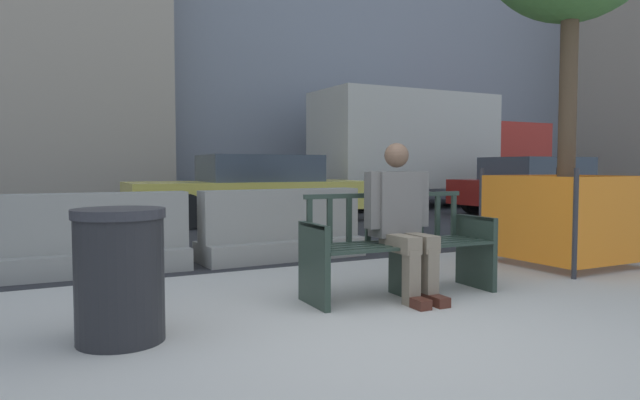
% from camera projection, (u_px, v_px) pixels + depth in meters
% --- Properties ---
extents(ground_plane, '(200.00, 200.00, 0.00)m').
position_uv_depth(ground_plane, '(391.00, 337.00, 3.73)').
color(ground_plane, '#B7B2A8').
extents(street_asphalt, '(120.00, 12.00, 0.01)m').
position_uv_depth(street_asphalt, '(143.00, 222.00, 11.43)').
color(street_asphalt, '#28282B').
rests_on(street_asphalt, ground).
extents(street_bench, '(1.71, 0.60, 0.88)m').
position_uv_depth(street_bench, '(399.00, 250.00, 4.91)').
color(street_bench, '#28382D').
rests_on(street_bench, ground).
extents(seated_person, '(0.58, 0.73, 1.31)m').
position_uv_depth(seated_person, '(401.00, 216.00, 4.84)').
color(seated_person, '#66605B').
rests_on(seated_person, ground).
extents(jersey_barrier_centre, '(2.03, 0.76, 0.84)m').
position_uv_depth(jersey_barrier_centre, '(282.00, 231.00, 6.88)').
color(jersey_barrier_centre, gray).
rests_on(jersey_barrier_centre, ground).
extents(jersey_barrier_left, '(2.02, 0.73, 0.84)m').
position_uv_depth(jersey_barrier_left, '(89.00, 241.00, 5.90)').
color(jersey_barrier_left, gray).
rests_on(jersey_barrier_left, ground).
extents(construction_fence, '(1.35, 1.35, 1.10)m').
position_uv_depth(construction_fence, '(565.00, 216.00, 6.49)').
color(construction_fence, '#2D2D33').
rests_on(construction_fence, ground).
extents(car_taxi_near, '(4.81, 2.08, 1.34)m').
position_uv_depth(car_taxi_near, '(253.00, 189.00, 11.42)').
color(car_taxi_near, '#DBC64C').
rests_on(car_taxi_near, ground).
extents(car_sedan_mid, '(4.13, 2.02, 1.33)m').
position_uv_depth(car_sedan_mid, '(540.00, 185.00, 13.27)').
color(car_sedan_mid, maroon).
rests_on(car_sedan_mid, ground).
extents(delivery_truck, '(6.80, 2.33, 3.05)m').
position_uv_depth(delivery_truck, '(428.00, 146.00, 15.66)').
color(delivery_truck, '#B2281E').
rests_on(delivery_truck, ground).
extents(trash_bin, '(0.58, 0.58, 0.85)m').
position_uv_depth(trash_bin, '(120.00, 275.00, 3.61)').
color(trash_bin, '#232326').
rests_on(trash_bin, ground).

